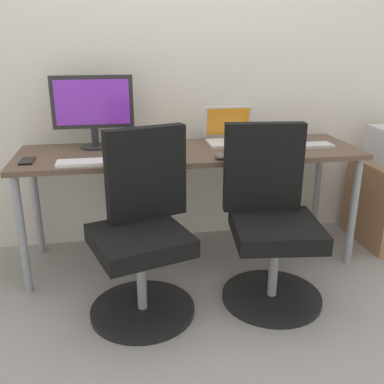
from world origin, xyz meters
The scene contains 14 objects.
ground_plane centered at (0.00, 0.00, 0.00)m, with size 5.28×5.28×0.00m, color gray.
back_wall centered at (0.00, 0.38, 1.30)m, with size 4.40×0.04×2.60m, color silver.
desk centered at (0.00, 0.00, 0.66)m, with size 2.04×0.60×0.72m.
office_chair_left centered at (-0.33, -0.50, 0.42)m, with size 0.55×0.55×0.94m.
office_chair_right centered at (0.34, -0.50, 0.42)m, with size 0.54×0.54×0.94m.
desktop_monitor centered at (-0.56, 0.16, 0.97)m, with size 0.48×0.18×0.43m.
open_laptop centered at (0.29, 0.15, 0.77)m, with size 0.31×0.27×0.22m.
keyboard_by_monitor centered at (-0.59, -0.21, 0.73)m, with size 0.34×0.12×0.02m, color silver.
keyboard_by_laptop centered at (0.71, -0.05, 0.73)m, with size 0.34×0.12×0.02m, color #B7B7B7.
mouse_by_monitor centered at (0.12, -0.23, 0.73)m, with size 0.06×0.10×0.03m, color #515156.
mouse_by_laptop centered at (-0.21, 0.00, 0.73)m, with size 0.06×0.10×0.03m, color silver.
coffee_mug centered at (0.73, 0.14, 0.76)m, with size 0.08×0.08×0.09m, color blue.
pen_cup centered at (0.60, 0.22, 0.77)m, with size 0.07×0.07×0.10m, color slate.
phone_near_laptop centered at (-0.92, -0.11, 0.72)m, with size 0.07×0.14×0.01m, color black.
Camera 1 is at (-0.44, -2.53, 1.35)m, focal length 40.94 mm.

